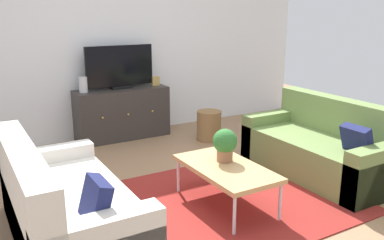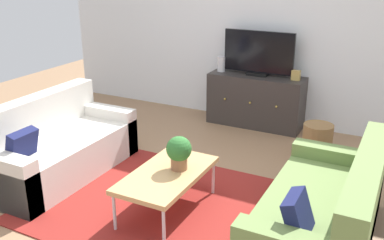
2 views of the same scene
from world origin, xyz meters
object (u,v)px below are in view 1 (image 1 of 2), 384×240
potted_plant (225,144)px  mantel_clock (155,81)px  couch_left_side (60,211)px  glass_vase (83,85)px  wicker_basket (209,125)px  flat_screen_tv (120,67)px  couch_right_side (324,149)px  tv_console (122,113)px  coffee_table (226,169)px

potted_plant → mantel_clock: (0.42, 2.38, 0.20)m
couch_left_side → glass_vase: (0.90, 2.37, 0.53)m
potted_plant → wicker_basket: bearing=61.8°
flat_screen_tv → potted_plant: bearing=-87.5°
mantel_clock → couch_left_side: bearing=-129.4°
potted_plant → flat_screen_tv: (-0.11, 2.40, 0.44)m
flat_screen_tv → mantel_clock: size_ratio=7.35×
couch_right_side → flat_screen_tv: flat_screen_tv is taller
couch_left_side → wicker_basket: (2.42, 1.67, -0.07)m
potted_plant → flat_screen_tv: 2.44m
flat_screen_tv → mantel_clock: 0.57m
couch_left_side → potted_plant: couch_left_side is taller
couch_right_side → flat_screen_tv: bearing=121.1°
potted_plant → mantel_clock: size_ratio=2.39×
tv_console → couch_right_side: bearing=-58.7°
glass_vase → couch_left_side: bearing=-110.7°
potted_plant → flat_screen_tv: bearing=92.5°
coffee_table → mantel_clock: size_ratio=7.88×
tv_console → flat_screen_tv: (-0.00, 0.02, 0.65)m
glass_vase → mantel_clock: (1.05, 0.00, -0.04)m
tv_console → mantel_clock: mantel_clock is taller
tv_console → couch_left_side: bearing=-120.9°
couch_left_side → flat_screen_tv: bearing=59.3°
couch_left_side → mantel_clock: mantel_clock is taller
couch_left_side → mantel_clock: bearing=50.6°
glass_vase → couch_right_side: bearing=-50.3°
coffee_table → mantel_clock: bearing=79.1°
couch_right_side → coffee_table: 1.41m
potted_plant → mantel_clock: bearing=80.0°
couch_right_side → wicker_basket: (-0.44, 1.67, -0.07)m
couch_right_side → tv_console: bearing=121.3°
mantel_clock → glass_vase: bearing=180.0°
glass_vase → wicker_basket: bearing=-24.9°
couch_left_side → flat_screen_tv: flat_screen_tv is taller
glass_vase → coffee_table: bearing=-77.2°
tv_console → wicker_basket: tv_console is taller
couch_left_side → tv_console: bearing=59.1°
coffee_table → wicker_basket: wicker_basket is taller
couch_left_side → potted_plant: (1.53, -0.01, 0.29)m
flat_screen_tv → couch_right_side: bearing=-58.9°
tv_console → mantel_clock: size_ratio=9.91×
coffee_table → couch_left_side: bearing=175.4°
mantel_clock → flat_screen_tv: bearing=177.8°
mantel_clock → wicker_basket: size_ratio=0.32×
flat_screen_tv → wicker_basket: size_ratio=2.32×
tv_console → mantel_clock: 0.67m
couch_right_side → tv_console: 2.78m
couch_right_side → mantel_clock: (-0.92, 2.37, 0.50)m
couch_right_side → wicker_basket: size_ratio=4.12×
couch_left_side → flat_screen_tv: 2.88m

